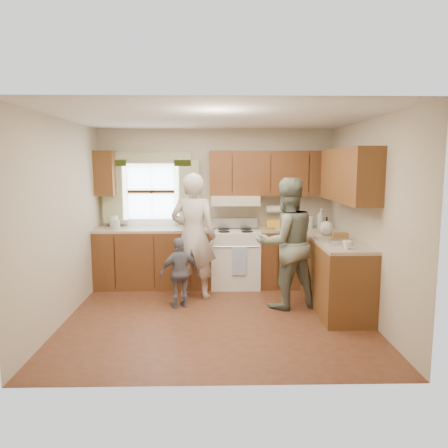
{
  "coord_description": "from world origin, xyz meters",
  "views": [
    {
      "loc": [
        -0.03,
        -5.38,
        1.96
      ],
      "look_at": [
        0.1,
        0.4,
        1.15
      ],
      "focal_mm": 35.0,
      "sensor_mm": 36.0,
      "label": 1
    }
  ],
  "objects_px": {
    "woman_right": "(286,243)",
    "woman_left": "(194,236)",
    "child": "(180,273)",
    "stove": "(235,257)"
  },
  "relations": [
    {
      "from": "stove",
      "to": "woman_left",
      "type": "distance_m",
      "value": 0.97
    },
    {
      "from": "stove",
      "to": "woman_right",
      "type": "relative_size",
      "value": 0.61
    },
    {
      "from": "woman_left",
      "to": "stove",
      "type": "bearing_deg",
      "value": -125.69
    },
    {
      "from": "woman_right",
      "to": "child",
      "type": "relative_size",
      "value": 1.84
    },
    {
      "from": "woman_right",
      "to": "child",
      "type": "bearing_deg",
      "value": -17.94
    },
    {
      "from": "woman_right",
      "to": "stove",
      "type": "bearing_deg",
      "value": -75.49
    },
    {
      "from": "woman_right",
      "to": "child",
      "type": "distance_m",
      "value": 1.5
    },
    {
      "from": "woman_right",
      "to": "woman_left",
      "type": "bearing_deg",
      "value": -36.77
    },
    {
      "from": "child",
      "to": "woman_left",
      "type": "bearing_deg",
      "value": -133.86
    },
    {
      "from": "woman_left",
      "to": "woman_right",
      "type": "distance_m",
      "value": 1.35
    }
  ]
}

